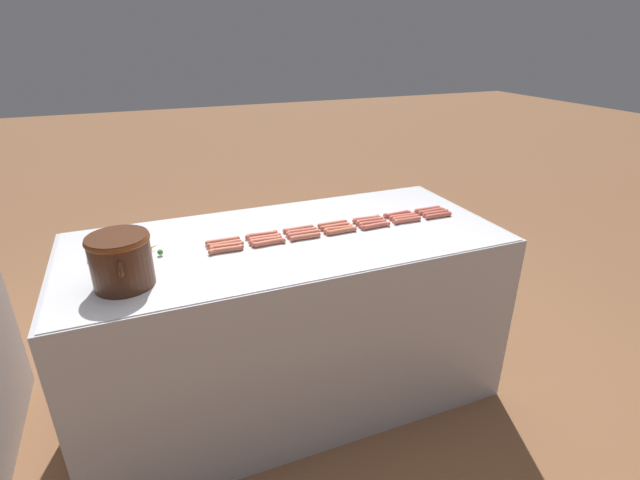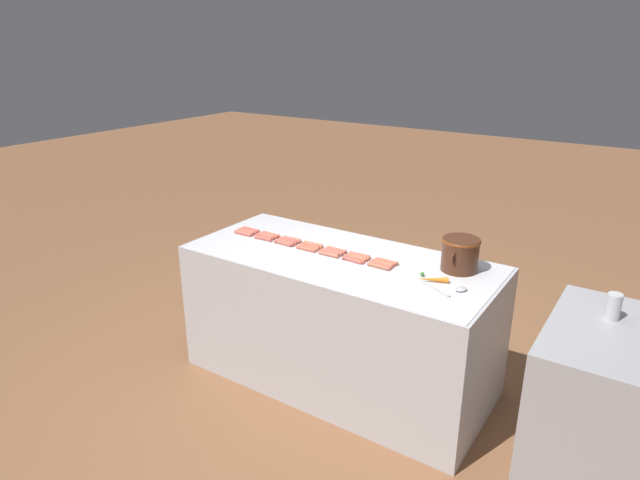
% 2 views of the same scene
% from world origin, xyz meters
% --- Properties ---
extents(ground_plane, '(20.00, 20.00, 0.00)m').
position_xyz_m(ground_plane, '(0.00, 0.00, 0.00)').
color(ground_plane, brown).
extents(griddle_counter, '(0.85, 1.91, 0.86)m').
position_xyz_m(griddle_counter, '(0.00, 0.00, 0.43)').
color(griddle_counter, '#BCBCC1').
rests_on(griddle_counter, ground_plane).
extents(back_cabinet, '(0.81, 0.89, 0.91)m').
position_xyz_m(back_cabinet, '(0.18, 1.69, 0.45)').
color(back_cabinet, '#A0A0A4').
rests_on(back_cabinet, ground_plane).
extents(hot_dog_0, '(0.02, 0.15, 0.02)m').
position_xyz_m(hot_dog_0, '(-0.06, -0.75, 0.87)').
color(hot_dog_0, '#C35A47').
rests_on(hot_dog_0, griddle_counter).
extents(hot_dog_1, '(0.03, 0.15, 0.02)m').
position_xyz_m(hot_dog_1, '(-0.05, -0.58, 0.87)').
color(hot_dog_1, '#C35F4D').
rests_on(hot_dog_1, griddle_counter).
extents(hot_dog_2, '(0.03, 0.15, 0.02)m').
position_xyz_m(hot_dog_2, '(-0.06, -0.40, 0.87)').
color(hot_dog_2, '#CE644D').
rests_on(hot_dog_2, griddle_counter).
extents(hot_dog_3, '(0.03, 0.15, 0.02)m').
position_xyz_m(hot_dog_3, '(-0.06, -0.23, 0.87)').
color(hot_dog_3, '#C66747').
rests_on(hot_dog_3, griddle_counter).
extents(hot_dog_4, '(0.03, 0.15, 0.02)m').
position_xyz_m(hot_dog_4, '(-0.06, -0.06, 0.87)').
color(hot_dog_4, '#C2644A').
rests_on(hot_dog_4, griddle_counter).
extents(hot_dog_5, '(0.03, 0.15, 0.02)m').
position_xyz_m(hot_dog_5, '(-0.06, 0.10, 0.87)').
color(hot_dog_5, '#C56148').
rests_on(hot_dog_5, griddle_counter).
extents(hot_dog_6, '(0.03, 0.15, 0.02)m').
position_xyz_m(hot_dog_6, '(-0.06, 0.29, 0.87)').
color(hot_dog_6, '#BF6449').
rests_on(hot_dog_6, griddle_counter).
extents(hot_dog_7, '(0.03, 0.15, 0.02)m').
position_xyz_m(hot_dog_7, '(-0.02, -0.76, 0.87)').
color(hot_dog_7, '#C15B4E').
rests_on(hot_dog_7, griddle_counter).
extents(hot_dog_8, '(0.03, 0.15, 0.02)m').
position_xyz_m(hot_dog_8, '(-0.03, -0.58, 0.87)').
color(hot_dog_8, '#CD634B').
rests_on(hot_dog_8, griddle_counter).
extents(hot_dog_9, '(0.03, 0.15, 0.02)m').
position_xyz_m(hot_dog_9, '(-0.02, -0.41, 0.87)').
color(hot_dog_9, '#C25A4E').
rests_on(hot_dog_9, griddle_counter).
extents(hot_dog_10, '(0.03, 0.15, 0.02)m').
position_xyz_m(hot_dog_10, '(-0.03, -0.23, 0.87)').
color(hot_dog_10, '#C86248').
rests_on(hot_dog_10, griddle_counter).
extents(hot_dog_11, '(0.02, 0.15, 0.02)m').
position_xyz_m(hot_dog_11, '(-0.02, -0.07, 0.87)').
color(hot_dog_11, '#C25F4E').
rests_on(hot_dog_11, griddle_counter).
extents(hot_dog_12, '(0.03, 0.15, 0.02)m').
position_xyz_m(hot_dog_12, '(-0.03, 0.11, 0.87)').
color(hot_dog_12, '#CD664D').
rests_on(hot_dog_12, griddle_counter).
extents(hot_dog_13, '(0.03, 0.15, 0.02)m').
position_xyz_m(hot_dog_13, '(-0.03, 0.28, 0.87)').
color(hot_dog_13, '#CC654A').
rests_on(hot_dog_13, griddle_counter).
extents(hot_dog_14, '(0.03, 0.15, 0.02)m').
position_xyz_m(hot_dog_14, '(0.01, -0.75, 0.87)').
color(hot_dog_14, '#C4644E').
rests_on(hot_dog_14, griddle_counter).
extents(hot_dog_15, '(0.03, 0.15, 0.02)m').
position_xyz_m(hot_dog_15, '(0.00, -0.58, 0.87)').
color(hot_dog_15, '#CB5C50').
rests_on(hot_dog_15, griddle_counter).
extents(hot_dog_16, '(0.03, 0.15, 0.02)m').
position_xyz_m(hot_dog_16, '(0.01, -0.41, 0.87)').
color(hot_dog_16, '#C7604C').
rests_on(hot_dog_16, griddle_counter).
extents(hot_dog_17, '(0.02, 0.15, 0.02)m').
position_xyz_m(hot_dog_17, '(0.01, -0.23, 0.87)').
color(hot_dog_17, '#C7634C').
rests_on(hot_dog_17, griddle_counter).
extents(hot_dog_18, '(0.03, 0.15, 0.02)m').
position_xyz_m(hot_dog_18, '(0.01, -0.07, 0.87)').
color(hot_dog_18, '#C3614D').
rests_on(hot_dog_18, griddle_counter).
extents(hot_dog_19, '(0.03, 0.15, 0.02)m').
position_xyz_m(hot_dog_19, '(0.00, 0.11, 0.87)').
color(hot_dog_19, '#C66347').
rests_on(hot_dog_19, griddle_counter).
extents(hot_dog_20, '(0.02, 0.15, 0.02)m').
position_xyz_m(hot_dog_20, '(0.00, 0.28, 0.87)').
color(hot_dog_20, '#C3604B').
rests_on(hot_dog_20, griddle_counter).
extents(hot_dog_21, '(0.02, 0.15, 0.02)m').
position_xyz_m(hot_dog_21, '(0.04, -0.75, 0.87)').
color(hot_dog_21, '#C55B4E').
rests_on(hot_dog_21, griddle_counter).
extents(hot_dog_22, '(0.03, 0.15, 0.02)m').
position_xyz_m(hot_dog_22, '(0.04, -0.57, 0.87)').
color(hot_dog_22, '#C45B4C').
rests_on(hot_dog_22, griddle_counter).
extents(hot_dog_23, '(0.03, 0.15, 0.02)m').
position_xyz_m(hot_dog_23, '(0.03, -0.40, 0.87)').
color(hot_dog_23, '#BF5E4C').
rests_on(hot_dog_23, griddle_counter).
extents(hot_dog_24, '(0.02, 0.15, 0.02)m').
position_xyz_m(hot_dog_24, '(0.04, -0.23, 0.87)').
color(hot_dog_24, '#C06147').
rests_on(hot_dog_24, griddle_counter).
extents(hot_dog_25, '(0.03, 0.15, 0.02)m').
position_xyz_m(hot_dog_25, '(0.04, -0.06, 0.87)').
color(hot_dog_25, '#C26851').
rests_on(hot_dog_25, griddle_counter).
extents(hot_dog_26, '(0.03, 0.15, 0.02)m').
position_xyz_m(hot_dog_26, '(0.04, 0.11, 0.87)').
color(hot_dog_26, '#CC5D4E').
rests_on(hot_dog_26, griddle_counter).
extents(hot_dog_27, '(0.03, 0.15, 0.02)m').
position_xyz_m(hot_dog_27, '(0.03, 0.28, 0.87)').
color(hot_dog_27, '#C2664A').
rests_on(hot_dog_27, griddle_counter).
extents(bean_pot, '(0.27, 0.22, 0.19)m').
position_xyz_m(bean_pot, '(-0.19, 0.67, 0.97)').
color(bean_pot, '#472616').
rests_on(bean_pot, griddle_counter).
extents(serving_spoon, '(0.16, 0.26, 0.02)m').
position_xyz_m(serving_spoon, '(0.08, 0.74, 0.87)').
color(serving_spoon, '#B7B7BC').
rests_on(serving_spoon, griddle_counter).
extents(carrot, '(0.10, 0.17, 0.03)m').
position_xyz_m(carrot, '(0.04, 0.61, 0.88)').
color(carrot, orange).
rests_on(carrot, griddle_counter).
extents(soda_can, '(0.07, 0.07, 0.12)m').
position_xyz_m(soda_can, '(0.06, 1.49, 0.97)').
color(soda_can, '#BCBCC1').
rests_on(soda_can, back_cabinet).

